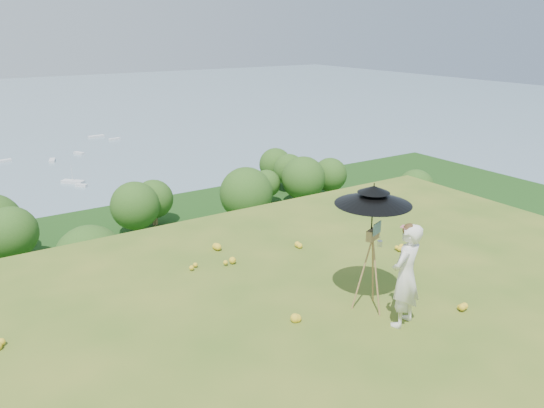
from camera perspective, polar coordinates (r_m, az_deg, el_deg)
ground at (r=6.98m, az=16.60°, el=-18.63°), size 14.00×14.00×0.00m
shoreline_tier at (r=88.21m, az=-26.58°, el=-10.66°), size 170.00×28.00×8.00m
slope_trees at (r=43.16m, az=-23.68°, el=-9.47°), size 110.00×50.00×6.00m
harbor_town at (r=85.45m, az=-27.21°, el=-6.83°), size 110.00×22.00×5.00m
wildflowers at (r=7.08m, az=15.06°, el=-17.33°), size 10.00×10.50×0.12m
painter at (r=7.82m, az=14.18°, el=-7.46°), size 0.65×0.52×1.56m
field_easel at (r=8.16m, az=10.58°, el=-6.59°), size 0.70×0.70×1.43m
sun_umbrella at (r=7.84m, az=10.76°, el=-0.71°), size 1.50×1.50×0.84m
painter_cap at (r=7.53m, az=14.62°, el=-2.39°), size 0.26×0.28×0.10m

